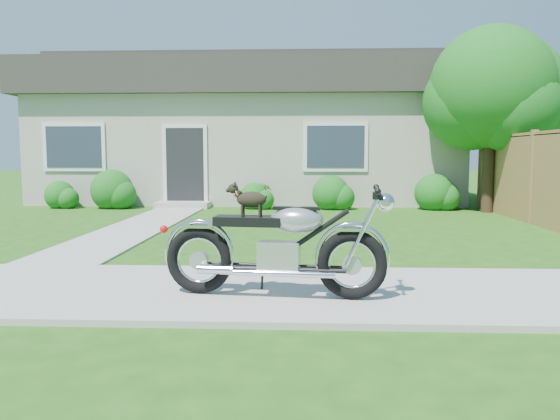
% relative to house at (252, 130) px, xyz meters
% --- Properties ---
extents(ground, '(80.00, 80.00, 0.00)m').
position_rel_house_xyz_m(ground, '(0.00, -11.99, -2.16)').
color(ground, '#235114').
rests_on(ground, ground).
extents(sidewalk, '(24.00, 2.20, 0.04)m').
position_rel_house_xyz_m(sidewalk, '(0.00, -11.99, -2.14)').
color(sidewalk, '#9E9B93').
rests_on(sidewalk, ground).
extents(walkway, '(1.20, 8.00, 0.03)m').
position_rel_house_xyz_m(walkway, '(-1.50, -6.99, -2.14)').
color(walkway, '#9E9B93').
rests_on(walkway, ground).
extents(house, '(12.60, 7.03, 4.50)m').
position_rel_house_xyz_m(house, '(0.00, 0.00, 0.00)').
color(house, '#B1ABA0').
rests_on(house, ground).
extents(fence, '(0.12, 6.62, 1.90)m').
position_rel_house_xyz_m(fence, '(6.30, -6.24, -1.22)').
color(fence, olive).
rests_on(fence, ground).
extents(tree_near, '(2.91, 2.90, 4.44)m').
position_rel_house_xyz_m(tree_near, '(6.24, -4.16, 0.69)').
color(tree_near, '#3D2B1C').
rests_on(tree_near, ground).
extents(tree_far, '(3.10, 3.10, 4.75)m').
position_rel_house_xyz_m(tree_far, '(7.55, -1.58, 0.89)').
color(tree_far, '#3D2B1C').
rests_on(tree_far, ground).
extents(shrub_row, '(10.60, 1.10, 1.10)m').
position_rel_house_xyz_m(shrub_row, '(0.11, -3.49, -1.75)').
color(shrub_row, '#195F19').
rests_on(shrub_row, ground).
extents(potted_plant_left, '(0.72, 0.62, 0.80)m').
position_rel_house_xyz_m(potted_plant_left, '(-3.39, -3.44, -1.76)').
color(potted_plant_left, '#1A5416').
rests_on(potted_plant_left, ground).
extents(potted_plant_right, '(0.44, 0.44, 0.67)m').
position_rel_house_xyz_m(potted_plant_right, '(0.70, -3.44, -1.82)').
color(potted_plant_right, '#34641B').
rests_on(potted_plant_right, ground).
extents(motorcycle_with_dog, '(2.22, 0.60, 1.09)m').
position_rel_house_xyz_m(motorcycle_with_dog, '(1.45, -12.30, -1.62)').
color(motorcycle_with_dog, black).
rests_on(motorcycle_with_dog, sidewalk).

